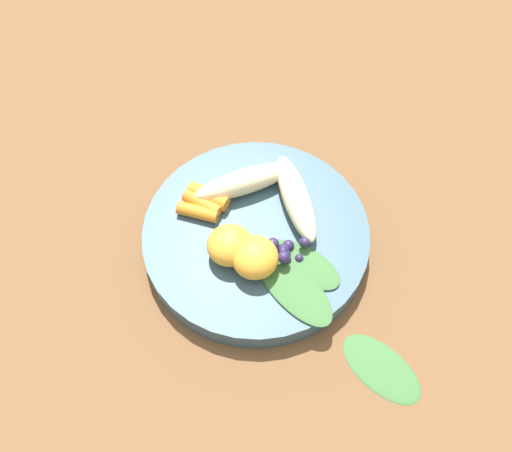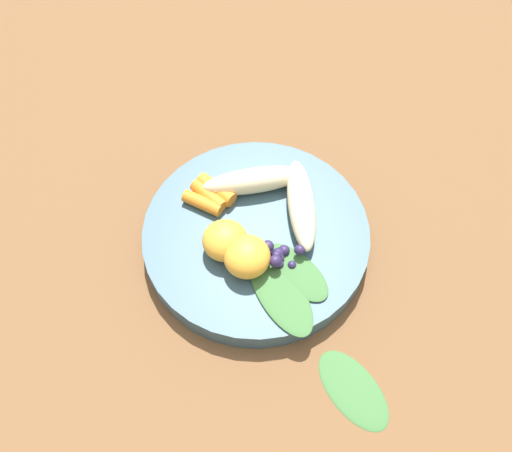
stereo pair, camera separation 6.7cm
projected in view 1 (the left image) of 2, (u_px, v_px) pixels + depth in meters
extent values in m
plane|color=brown|center=(256.00, 243.00, 0.70)|extent=(2.40, 2.40, 0.00)
cylinder|color=#385666|center=(256.00, 237.00, 0.69)|extent=(0.27, 0.27, 0.03)
ellipsoid|color=beige|center=(245.00, 182.00, 0.69)|extent=(0.13, 0.04, 0.03)
ellipsoid|color=beige|center=(296.00, 197.00, 0.68)|extent=(0.05, 0.13, 0.03)
ellipsoid|color=#F4A833|center=(255.00, 257.00, 0.63)|extent=(0.05, 0.05, 0.04)
ellipsoid|color=#F4A833|center=(230.00, 245.00, 0.64)|extent=(0.05, 0.05, 0.04)
cylinder|color=orange|center=(208.00, 197.00, 0.69)|extent=(0.05, 0.05, 0.02)
cylinder|color=orange|center=(202.00, 204.00, 0.68)|extent=(0.04, 0.05, 0.02)
cylinder|color=orange|center=(198.00, 212.00, 0.68)|extent=(0.05, 0.04, 0.02)
sphere|color=#2D234C|center=(288.00, 246.00, 0.66)|extent=(0.01, 0.01, 0.01)
sphere|color=#2D234C|center=(283.00, 250.00, 0.65)|extent=(0.01, 0.01, 0.01)
sphere|color=#2D234C|center=(285.00, 254.00, 0.65)|extent=(0.01, 0.01, 0.01)
sphere|color=#2D234C|center=(299.00, 258.00, 0.65)|extent=(0.01, 0.01, 0.01)
sphere|color=#2D234C|center=(272.00, 250.00, 0.64)|extent=(0.01, 0.01, 0.01)
sphere|color=#2D234C|center=(287.00, 260.00, 0.65)|extent=(0.01, 0.01, 0.01)
sphere|color=#2D234C|center=(304.00, 242.00, 0.65)|extent=(0.01, 0.01, 0.01)
sphere|color=#2D234C|center=(305.00, 242.00, 0.65)|extent=(0.01, 0.01, 0.01)
sphere|color=#2D234C|center=(283.00, 251.00, 0.64)|extent=(0.01, 0.01, 0.01)
sphere|color=#2D234C|center=(273.00, 244.00, 0.64)|extent=(0.01, 0.01, 0.01)
sphere|color=#2D234C|center=(284.00, 247.00, 0.66)|extent=(0.01, 0.01, 0.01)
sphere|color=#2D234C|center=(275.00, 248.00, 0.65)|extent=(0.01, 0.01, 0.01)
sphere|color=#2D234C|center=(284.00, 257.00, 0.63)|extent=(0.01, 0.01, 0.01)
cylinder|color=white|center=(303.00, 272.00, 0.64)|extent=(0.04, 0.04, 0.00)
ellipsoid|color=#3D7038|center=(293.00, 286.00, 0.63)|extent=(0.08, 0.13, 0.01)
ellipsoid|color=#3D7038|center=(304.00, 264.00, 0.65)|extent=(0.09, 0.10, 0.01)
ellipsoid|color=#3D7038|center=(382.00, 368.00, 0.62)|extent=(0.09, 0.11, 0.01)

